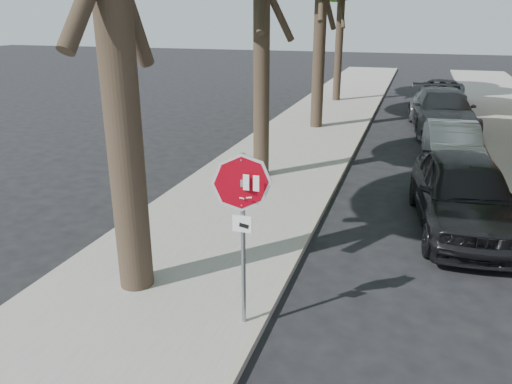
# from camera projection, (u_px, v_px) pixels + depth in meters

# --- Properties ---
(ground) EXTENTS (120.00, 120.00, 0.00)m
(ground) POSITION_uv_depth(u_px,v_px,m) (289.00, 337.00, 7.31)
(ground) COLOR black
(ground) RESTS_ON ground
(sidewalk_left) EXTENTS (4.00, 55.00, 0.12)m
(sidewalk_left) POSITION_uv_depth(u_px,v_px,m) (303.00, 138.00, 18.77)
(sidewalk_left) COLOR gray
(sidewalk_left) RESTS_ON ground
(curb_left) EXTENTS (0.12, 55.00, 0.13)m
(curb_left) POSITION_uv_depth(u_px,v_px,m) (358.00, 142.00, 18.18)
(curb_left) COLOR #9E9384
(curb_left) RESTS_ON ground
(curb_right) EXTENTS (0.12, 55.00, 0.13)m
(curb_right) POSITION_uv_depth(u_px,v_px,m) (489.00, 152.00, 16.91)
(curb_right) COLOR #9E9384
(curb_right) RESTS_ON ground
(stop_sign) EXTENTS (0.76, 0.34, 2.61)m
(stop_sign) POSITION_uv_depth(u_px,v_px,m) (242.00, 208.00, 6.83)
(stop_sign) COLOR gray
(stop_sign) RESTS_ON sidewalk_left
(car_a) EXTENTS (2.45, 4.98, 1.63)m
(car_a) POSITION_uv_depth(u_px,v_px,m) (464.00, 193.00, 10.74)
(car_a) COLOR black
(car_a) RESTS_ON ground
(car_b) EXTENTS (1.74, 4.29, 1.38)m
(car_b) POSITION_uv_depth(u_px,v_px,m) (452.00, 146.00, 15.09)
(car_b) COLOR #9FA0A6
(car_b) RESTS_ON ground
(car_c) EXTENTS (2.90, 5.85, 1.63)m
(car_c) POSITION_uv_depth(u_px,v_px,m) (442.00, 111.00, 20.00)
(car_c) COLOR #47484C
(car_c) RESTS_ON ground
(car_d) EXTENTS (2.45, 5.03, 1.38)m
(car_d) POSITION_uv_depth(u_px,v_px,m) (441.00, 94.00, 25.08)
(car_d) COLOR black
(car_d) RESTS_ON ground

